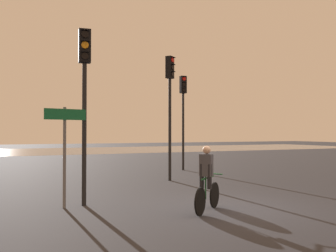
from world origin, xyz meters
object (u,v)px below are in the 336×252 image
object	(u,v)px
traffic_light_near_left	(84,83)
traffic_light_far_right	(183,105)
traffic_light_center	(170,95)
direction_sign_post	(65,142)
cyclist	(207,178)

from	to	relation	value
traffic_light_near_left	traffic_light_far_right	bearing A→B (deg)	-125.07
traffic_light_center	traffic_light_near_left	bearing A→B (deg)	5.52
traffic_light_near_left	direction_sign_post	distance (m)	1.67
traffic_light_center	cyclist	size ratio (longest dim) A/B	3.12
traffic_light_center	traffic_light_far_right	bearing A→B (deg)	-159.80
traffic_light_center	traffic_light_far_right	size ratio (longest dim) A/B	1.03
traffic_light_near_left	traffic_light_center	size ratio (longest dim) A/B	0.93
traffic_light_far_right	direction_sign_post	distance (m)	10.61
traffic_light_near_left	direction_sign_post	xyz separation A→B (m)	(-0.54, -0.19, -1.57)
traffic_light_near_left	direction_sign_post	size ratio (longest dim) A/B	1.82
cyclist	traffic_light_center	bearing A→B (deg)	123.70
traffic_light_center	direction_sign_post	bearing A→B (deg)	3.63
traffic_light_center	direction_sign_post	world-z (taller)	traffic_light_center
traffic_light_near_left	traffic_light_far_right	size ratio (longest dim) A/B	0.96
direction_sign_post	cyclist	size ratio (longest dim) A/B	1.60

